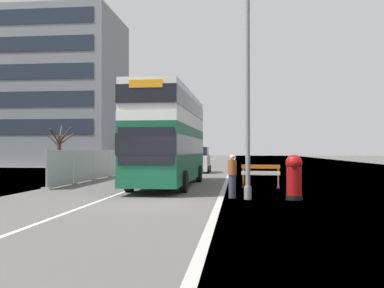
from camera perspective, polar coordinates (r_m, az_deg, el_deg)
name	(u,v)px	position (r m, az deg, el deg)	size (l,w,h in m)	color
ground	(162,205)	(15.69, -3.86, -7.97)	(140.00, 280.00, 0.10)	#565451
double_decker_bus	(170,137)	(23.38, -2.93, 0.92)	(2.90, 11.62, 4.91)	#145638
lamppost_foreground	(248,86)	(17.31, 7.24, 7.50)	(0.29, 0.70, 9.30)	gray
red_pillar_postbox	(294,175)	(17.33, 13.11, -3.95)	(0.65, 0.65, 1.74)	black
roadworks_barrier	(261,173)	(22.34, 8.91, -3.73)	(1.92, 0.70, 1.18)	orange
construction_site_fence	(109,164)	(31.69, -10.77, -2.55)	(0.44, 20.60, 1.96)	#A8AAAD
car_oncoming_near	(198,161)	(37.30, 0.84, -2.17)	(1.96, 4.06, 2.17)	silver
car_receding_mid	(171,158)	(46.61, -2.78, -1.89)	(1.92, 4.29, 2.20)	silver
bare_tree_far_verge_near	(59,148)	(44.01, -16.86, -0.47)	(2.40, 3.11, 4.37)	#4C3D2D
bare_tree_far_verge_mid	(128,147)	(62.80, -8.32, -0.44)	(2.83, 2.97, 5.09)	#4C3D2D
bare_tree_far_verge_far	(139,146)	(61.42, -6.89, -0.31)	(2.40, 2.19, 5.14)	#4C3D2D
pedestrian_at_kerb	(232,176)	(17.47, 5.25, -4.20)	(0.34, 0.34, 1.74)	#2D3342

